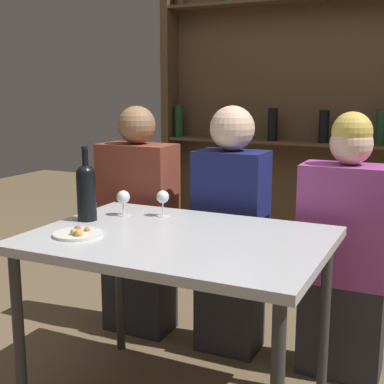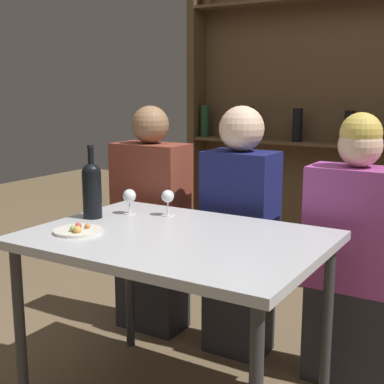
% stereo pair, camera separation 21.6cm
% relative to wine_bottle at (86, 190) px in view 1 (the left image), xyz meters
% --- Properties ---
extents(dining_table, '(1.15, 0.83, 0.76)m').
position_rel_wine_bottle_xyz_m(dining_table, '(0.47, -0.05, -0.21)').
color(dining_table, '#B7BABF').
rests_on(dining_table, ground_plane).
extents(wine_rack_wall, '(2.03, 0.21, 2.15)m').
position_rel_wine_bottle_xyz_m(wine_rack_wall, '(0.47, 1.83, 0.20)').
color(wine_rack_wall, '#4C3823').
rests_on(wine_rack_wall, ground_plane).
extents(wine_bottle, '(0.08, 0.08, 0.32)m').
position_rel_wine_bottle_xyz_m(wine_bottle, '(0.00, 0.00, 0.00)').
color(wine_bottle, black).
rests_on(wine_bottle, dining_table).
extents(wine_glass_0, '(0.06, 0.06, 0.12)m').
position_rel_wine_bottle_xyz_m(wine_glass_0, '(0.26, 0.21, -0.05)').
color(wine_glass_0, silver).
rests_on(wine_glass_0, dining_table).
extents(wine_glass_1, '(0.06, 0.06, 0.11)m').
position_rel_wine_bottle_xyz_m(wine_glass_1, '(0.09, 0.14, -0.06)').
color(wine_glass_1, silver).
rests_on(wine_glass_1, dining_table).
extents(food_plate_0, '(0.19, 0.19, 0.04)m').
position_rel_wine_bottle_xyz_m(food_plate_0, '(0.12, -0.22, -0.13)').
color(food_plate_0, silver).
rests_on(food_plate_0, dining_table).
extents(seated_person_left, '(0.40, 0.22, 1.23)m').
position_rel_wine_bottle_xyz_m(seated_person_left, '(-0.08, 0.55, -0.31)').
color(seated_person_left, '#26262B').
rests_on(seated_person_left, ground_plane).
extents(seated_person_center, '(0.34, 0.22, 1.24)m').
position_rel_wine_bottle_xyz_m(seated_person_center, '(0.45, 0.55, -0.29)').
color(seated_person_center, '#26262B').
rests_on(seated_person_center, ground_plane).
extents(seated_person_right, '(0.41, 0.22, 1.22)m').
position_rel_wine_bottle_xyz_m(seated_person_right, '(1.01, 0.55, -0.31)').
color(seated_person_right, '#26262B').
rests_on(seated_person_right, ground_plane).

